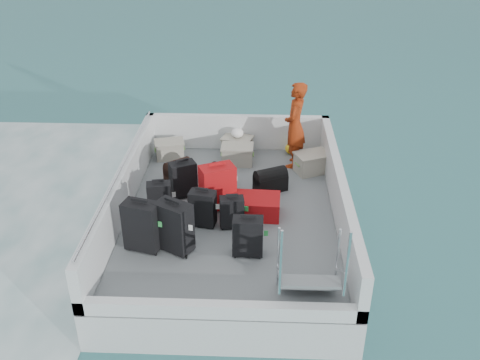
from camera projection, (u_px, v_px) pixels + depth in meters
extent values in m
plane|color=#1A5A5B|center=(231.00, 242.00, 9.01)|extent=(160.00, 160.00, 0.00)
cube|color=silver|center=(231.00, 228.00, 8.86)|extent=(3.60, 5.00, 0.60)
cube|color=slate|center=(231.00, 212.00, 8.71)|extent=(3.30, 4.70, 0.02)
cube|color=silver|center=(123.00, 190.00, 8.60)|extent=(0.14, 5.00, 0.70)
cube|color=silver|center=(339.00, 195.00, 8.48)|extent=(0.14, 5.00, 0.70)
cube|color=silver|center=(237.00, 132.00, 10.67)|extent=(3.60, 0.14, 0.70)
cube|color=silver|center=(219.00, 310.00, 6.53)|extent=(3.60, 0.14, 0.20)
cylinder|color=silver|center=(121.00, 168.00, 8.41)|extent=(0.04, 4.80, 0.04)
cube|color=black|center=(142.00, 226.00, 7.63)|extent=(0.56, 0.41, 0.77)
cube|color=black|center=(160.00, 199.00, 8.49)|extent=(0.41, 0.28, 0.57)
cube|color=black|center=(183.00, 179.00, 9.01)|extent=(0.50, 0.42, 0.62)
cube|color=black|center=(174.00, 227.00, 7.61)|extent=(0.59, 0.51, 0.77)
cube|color=black|center=(203.00, 209.00, 8.22)|extent=(0.43, 0.31, 0.59)
cube|color=#B7110E|center=(218.00, 187.00, 8.64)|extent=(0.63, 0.53, 0.75)
cube|color=black|center=(248.00, 237.00, 7.55)|extent=(0.43, 0.26, 0.60)
cube|color=black|center=(232.00, 213.00, 8.18)|extent=(0.39, 0.26, 0.52)
cube|color=#B7110E|center=(255.00, 206.00, 8.55)|extent=(0.83, 0.56, 0.32)
cube|color=#A09C8B|center=(170.00, 150.00, 10.37)|extent=(0.59, 0.48, 0.31)
cube|color=#A09C8B|center=(237.00, 155.00, 10.14)|extent=(0.57, 0.40, 0.34)
cube|color=#A09C8B|center=(237.00, 146.00, 10.53)|extent=(0.62, 0.51, 0.32)
cube|color=#A09C8B|center=(312.00, 163.00, 9.83)|extent=(0.69, 0.59, 0.35)
ellipsoid|color=yellow|center=(292.00, 149.00, 10.55)|extent=(0.28, 0.26, 0.22)
ellipsoid|color=white|center=(237.00, 134.00, 10.40)|extent=(0.24, 0.24, 0.18)
imported|color=#C53B12|center=(295.00, 125.00, 9.79)|extent=(0.52, 0.67, 1.62)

